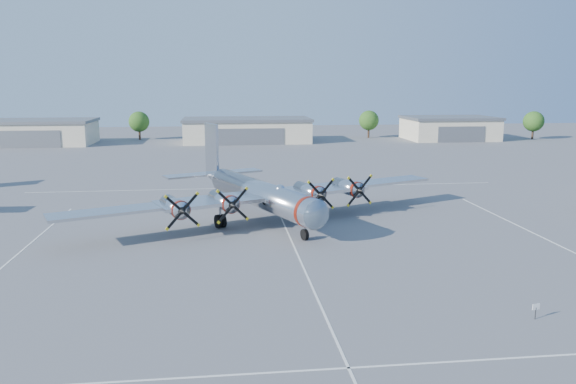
{
  "coord_description": "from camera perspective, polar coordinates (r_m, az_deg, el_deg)",
  "views": [
    {
      "loc": [
        -5.76,
        -46.06,
        13.37
      ],
      "look_at": [
        0.35,
        5.44,
        3.2
      ],
      "focal_mm": 35.0,
      "sensor_mm": 36.0,
      "label": 1
    }
  ],
  "objects": [
    {
      "name": "main_bomber_b29",
      "position": [
        56.36,
        -3.2,
        -2.65
      ],
      "size": [
        46.75,
        40.13,
        8.71
      ],
      "primitive_type": null,
      "rotation": [
        0.0,
        0.0,
        0.4
      ],
      "color": "silver",
      "rests_on": "ground"
    },
    {
      "name": "tree_east",
      "position": [
        139.05,
        8.21,
        7.21
      ],
      "size": [
        4.8,
        4.8,
        6.64
      ],
      "color": "#382619",
      "rests_on": "ground"
    },
    {
      "name": "hangar_west",
      "position": [
        134.32,
        -23.85,
        5.6
      ],
      "size": [
        22.6,
        14.6,
        5.4
      ],
      "color": "beige",
      "rests_on": "ground"
    },
    {
      "name": "hangar_center",
      "position": [
        128.59,
        -4.2,
        6.31
      ],
      "size": [
        28.6,
        14.6,
        5.4
      ],
      "color": "beige",
      "rests_on": "ground"
    },
    {
      "name": "ground",
      "position": [
        48.3,
        0.35,
        -4.97
      ],
      "size": [
        260.0,
        260.0,
        0.0
      ],
      "primitive_type": "plane",
      "color": "#5A5A5D",
      "rests_on": "ground"
    },
    {
      "name": "tree_far_east",
      "position": [
        146.34,
        23.68,
        6.58
      ],
      "size": [
        4.8,
        4.8,
        6.64
      ],
      "color": "#382619",
      "rests_on": "ground"
    },
    {
      "name": "info_placard",
      "position": [
        35.71,
        23.88,
        -10.76
      ],
      "size": [
        0.48,
        0.13,
        0.92
      ],
      "rotation": [
        0.0,
        0.0,
        0.19
      ],
      "color": "black",
      "rests_on": "ground"
    },
    {
      "name": "hangar_east",
      "position": [
        139.26,
        16.06,
        6.27
      ],
      "size": [
        20.6,
        14.6,
        5.4
      ],
      "color": "beige",
      "rests_on": "ground"
    },
    {
      "name": "tree_west",
      "position": [
        137.71,
        -14.9,
        6.91
      ],
      "size": [
        4.8,
        4.8,
        6.64
      ],
      "color": "#382619",
      "rests_on": "ground"
    },
    {
      "name": "parking_lines",
      "position": [
        46.64,
        0.62,
        -5.56
      ],
      "size": [
        60.0,
        50.08,
        0.01
      ],
      "color": "silver",
      "rests_on": "ground"
    }
  ]
}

